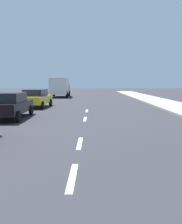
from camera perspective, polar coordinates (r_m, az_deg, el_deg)
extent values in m
plane|color=#2D2D33|center=(17.17, -1.12, -0.48)|extent=(160.00, 160.00, 0.00)
cube|color=white|center=(5.93, -4.26, -14.53)|extent=(0.16, 1.80, 0.01)
cube|color=white|center=(9.00, -2.58, -7.10)|extent=(0.16, 1.80, 0.01)
cube|color=white|center=(14.82, -1.37, -1.61)|extent=(0.16, 1.80, 0.01)
cube|color=white|center=(19.13, -0.96, 0.28)|extent=(0.16, 1.80, 0.01)
cube|color=black|center=(15.83, -18.17, 1.09)|extent=(2.02, 4.62, 0.64)
cube|color=black|center=(15.57, -18.50, 3.20)|extent=(1.75, 2.42, 0.56)
cylinder|color=black|center=(17.64, -19.61, 0.37)|extent=(0.19, 0.64, 0.64)
cylinder|color=black|center=(17.12, -13.50, 0.39)|extent=(0.19, 0.64, 0.64)
cylinder|color=black|center=(14.12, -16.26, -1.00)|extent=(0.19, 0.64, 0.64)
cube|color=gold|center=(22.30, -12.36, 2.81)|extent=(2.08, 4.45, 0.64)
cube|color=black|center=(22.06, -12.56, 4.33)|extent=(1.74, 2.35, 0.56)
cylinder|color=black|center=(24.00, -13.46, 2.16)|extent=(0.22, 0.65, 0.64)
cylinder|color=black|center=(23.53, -9.20, 2.17)|extent=(0.22, 0.65, 0.64)
cylinder|color=black|center=(21.21, -15.82, 1.51)|extent=(0.22, 0.65, 0.64)
cylinder|color=black|center=(20.67, -11.04, 1.51)|extent=(0.22, 0.65, 0.64)
cube|color=maroon|center=(39.60, -6.75, 5.30)|extent=(2.44, 2.38, 1.40)
cube|color=silver|center=(36.62, -7.27, 5.89)|extent=(2.47, 4.20, 2.30)
cylinder|color=black|center=(39.64, -8.49, 4.19)|extent=(0.29, 0.90, 0.90)
cylinder|color=black|center=(39.38, -5.02, 4.22)|extent=(0.29, 0.90, 0.90)
cylinder|color=black|center=(35.79, -9.35, 3.91)|extent=(0.29, 0.90, 0.90)
cylinder|color=black|center=(35.50, -5.51, 3.95)|extent=(0.29, 0.90, 0.90)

